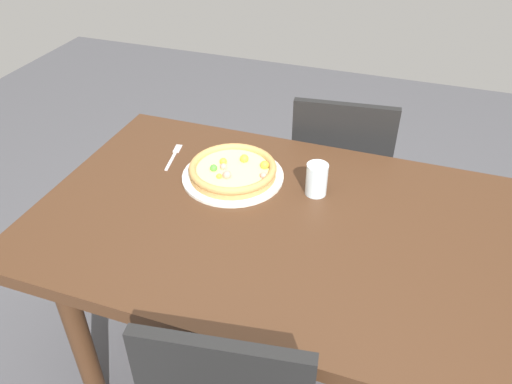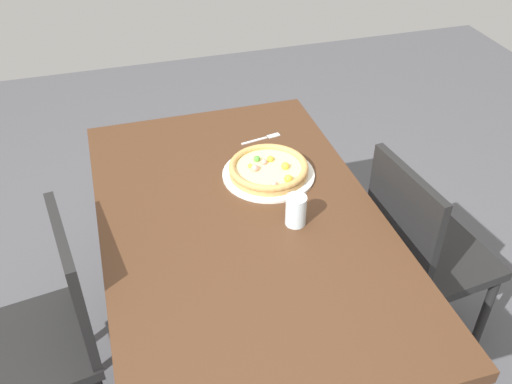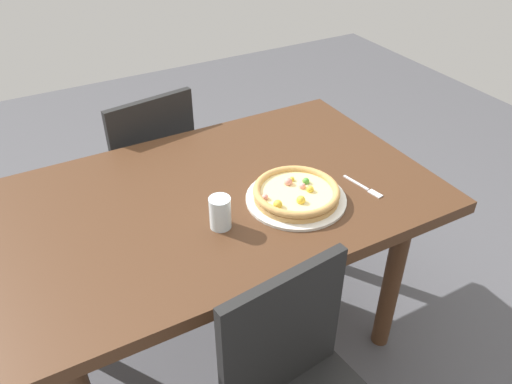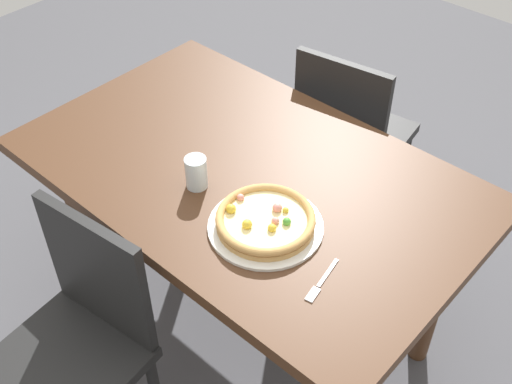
{
  "view_description": "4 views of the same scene",
  "coord_description": "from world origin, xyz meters",
  "px_view_note": "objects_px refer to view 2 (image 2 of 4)",
  "views": [
    {
      "loc": [
        0.3,
        -1.09,
        1.7
      ],
      "look_at": [
        -0.11,
        0.08,
        0.79
      ],
      "focal_mm": 35.25,
      "sensor_mm": 36.0,
      "label": 1
    },
    {
      "loc": [
        1.35,
        -0.35,
        1.95
      ],
      "look_at": [
        -0.11,
        0.08,
        0.79
      ],
      "focal_mm": 39.6,
      "sensor_mm": 36.0,
      "label": 2
    },
    {
      "loc": [
        0.54,
        1.26,
        1.75
      ],
      "look_at": [
        -0.11,
        0.08,
        0.79
      ],
      "focal_mm": 35.34,
      "sensor_mm": 36.0,
      "label": 3
    },
    {
      "loc": [
        -1.05,
        1.12,
        2.06
      ],
      "look_at": [
        -0.11,
        0.08,
        0.79
      ],
      "focal_mm": 44.7,
      "sensor_mm": 36.0,
      "label": 4
    }
  ],
  "objects_px": {
    "chair_near": "(47,334)",
    "chair_far": "(420,253)",
    "dining_table": "(243,243)",
    "drinking_glass": "(296,210)",
    "pizza": "(269,168)",
    "fork": "(264,138)",
    "plate": "(268,174)"
  },
  "relations": [
    {
      "from": "plate",
      "to": "fork",
      "type": "height_order",
      "value": "plate"
    },
    {
      "from": "fork",
      "to": "plate",
      "type": "bearing_deg",
      "value": -113.93
    },
    {
      "from": "chair_far",
      "to": "pizza",
      "type": "distance_m",
      "value": 0.65
    },
    {
      "from": "pizza",
      "to": "fork",
      "type": "relative_size",
      "value": 1.72
    },
    {
      "from": "chair_near",
      "to": "fork",
      "type": "distance_m",
      "value": 1.05
    },
    {
      "from": "pizza",
      "to": "drinking_glass",
      "type": "relative_size",
      "value": 2.72
    },
    {
      "from": "dining_table",
      "to": "chair_near",
      "type": "xyz_separation_m",
      "value": [
        0.05,
        -0.67,
        -0.17
      ]
    },
    {
      "from": "dining_table",
      "to": "plate",
      "type": "relative_size",
      "value": 4.41
    },
    {
      "from": "dining_table",
      "to": "drinking_glass",
      "type": "relative_size",
      "value": 13.98
    },
    {
      "from": "dining_table",
      "to": "drinking_glass",
      "type": "distance_m",
      "value": 0.23
    },
    {
      "from": "dining_table",
      "to": "plate",
      "type": "xyz_separation_m",
      "value": [
        -0.21,
        0.16,
        0.1
      ]
    },
    {
      "from": "chair_near",
      "to": "drinking_glass",
      "type": "xyz_separation_m",
      "value": [
        0.01,
        0.83,
        0.32
      ]
    },
    {
      "from": "dining_table",
      "to": "pizza",
      "type": "height_order",
      "value": "pizza"
    },
    {
      "from": "fork",
      "to": "drinking_glass",
      "type": "distance_m",
      "value": 0.52
    },
    {
      "from": "drinking_glass",
      "to": "pizza",
      "type": "bearing_deg",
      "value": -179.21
    },
    {
      "from": "chair_far",
      "to": "fork",
      "type": "relative_size",
      "value": 5.44
    },
    {
      "from": "chair_far",
      "to": "drinking_glass",
      "type": "distance_m",
      "value": 0.6
    },
    {
      "from": "drinking_glass",
      "to": "chair_near",
      "type": "bearing_deg",
      "value": -90.47
    },
    {
      "from": "dining_table",
      "to": "chair_far",
      "type": "distance_m",
      "value": 0.69
    },
    {
      "from": "fork",
      "to": "drinking_glass",
      "type": "relative_size",
      "value": 1.58
    },
    {
      "from": "dining_table",
      "to": "chair_near",
      "type": "relative_size",
      "value": 1.62
    },
    {
      "from": "dining_table",
      "to": "fork",
      "type": "distance_m",
      "value": 0.51
    },
    {
      "from": "chair_near",
      "to": "plate",
      "type": "height_order",
      "value": "chair_near"
    },
    {
      "from": "plate",
      "to": "chair_near",
      "type": "bearing_deg",
      "value": -71.94
    },
    {
      "from": "chair_far",
      "to": "chair_near",
      "type": "bearing_deg",
      "value": -96.68
    },
    {
      "from": "chair_near",
      "to": "chair_far",
      "type": "distance_m",
      "value": 1.33
    },
    {
      "from": "chair_near",
      "to": "fork",
      "type": "height_order",
      "value": "chair_near"
    },
    {
      "from": "chair_near",
      "to": "drinking_glass",
      "type": "distance_m",
      "value": 0.89
    },
    {
      "from": "pizza",
      "to": "drinking_glass",
      "type": "xyz_separation_m",
      "value": [
        0.27,
        0.0,
        0.02
      ]
    },
    {
      "from": "chair_far",
      "to": "fork",
      "type": "xyz_separation_m",
      "value": [
        -0.51,
        -0.45,
        0.27
      ]
    },
    {
      "from": "chair_far",
      "to": "fork",
      "type": "height_order",
      "value": "chair_far"
    },
    {
      "from": "chair_near",
      "to": "fork",
      "type": "bearing_deg",
      "value": -68.42
    }
  ]
}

